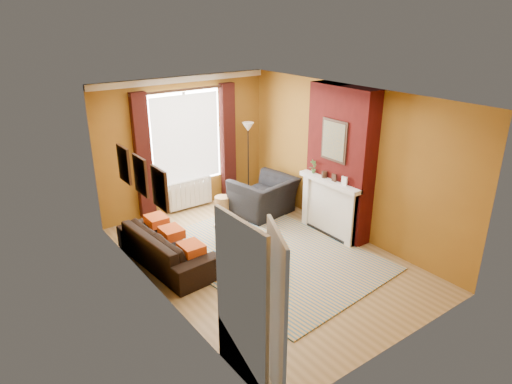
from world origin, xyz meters
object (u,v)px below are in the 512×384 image
sofa (167,246)px  wicker_stool (222,205)px  coffee_table (236,236)px  floor_lamp (248,139)px  armchair (264,196)px

sofa → wicker_stool: size_ratio=5.38×
sofa → coffee_table: (1.13, -0.40, 0.02)m
coffee_table → floor_lamp: floor_lamp is taller
coffee_table → wicker_stool: bearing=82.4°
armchair → wicker_stool: bearing=-45.3°
sofa → wicker_stool: bearing=-62.3°
sofa → coffee_table: bearing=-113.8°
coffee_table → floor_lamp: size_ratio=0.68×
sofa → armchair: bearing=-80.2°
wicker_stool → floor_lamp: floor_lamp is taller
sofa → wicker_stool: 2.15m
coffee_table → armchair: bearing=53.1°
armchair → coffee_table: armchair is taller
floor_lamp → armchair: bearing=-105.1°
armchair → coffee_table: bearing=26.4°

